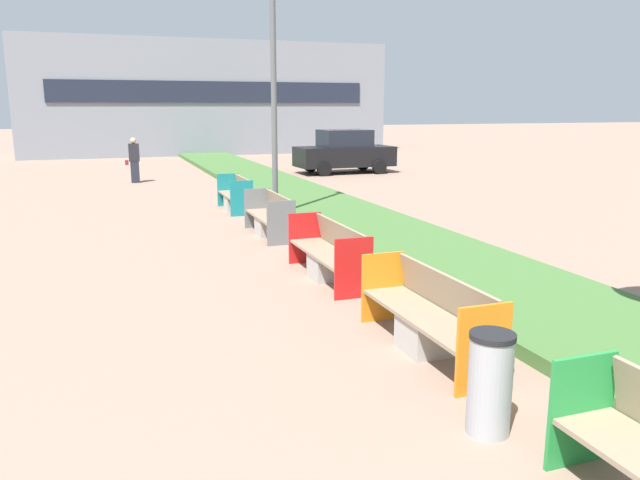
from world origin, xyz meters
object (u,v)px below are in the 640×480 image
Objects in this scene: bench_orange_frame at (429,321)px; bench_grey_frame at (270,220)px; litter_bin at (490,383)px; street_lamp_post at (273,43)px; bench_teal_frame at (236,198)px; pedestrian_walking at (134,160)px; parked_car_distant at (345,152)px; bench_red_frame at (329,257)px.

bench_orange_frame is 1.14× the size of bench_grey_frame.
street_lamp_post reaches higher than litter_bin.
bench_teal_frame is 1.11× the size of pedestrian_walking.
litter_bin is (-0.43, -12.67, 0.11)m from bench_teal_frame.
parked_car_distant reaches higher than bench_grey_frame.
bench_orange_frame and bench_teal_frame have the same top height.
bench_grey_frame reaches higher than litter_bin.
bench_grey_frame is 9.03m from litter_bin.
bench_red_frame and bench_teal_frame have the same top height.
parked_car_distant is at bearing 51.58° from bench_teal_frame.
bench_orange_frame is at bearing -90.00° from bench_red_frame.
pedestrian_walking is 8.82m from parked_car_distant.
bench_orange_frame is 10.81m from bench_teal_frame.
pedestrian_walking is at bearing 98.54° from bench_red_frame.
street_lamp_post reaches higher than bench_orange_frame.
bench_orange_frame is 1.00× the size of bench_red_frame.
bench_teal_frame is (-0.00, 3.65, -0.01)m from bench_grey_frame.
bench_orange_frame is at bearing -93.91° from street_lamp_post.
parked_car_distant reaches higher than bench_teal_frame.
pedestrian_walking reaches higher than bench_red_frame.
bench_teal_frame is 12.68m from litter_bin.
bench_teal_frame is 0.44× the size of parked_car_distant.
bench_teal_frame is at bearing 90.05° from bench_grey_frame.
bench_orange_frame is 20.16m from parked_car_distant.
bench_red_frame is at bearing -81.46° from pedestrian_walking.
bench_grey_frame is 0.27× the size of street_lamp_post.
litter_bin is at bearing -84.85° from pedestrian_walking.
litter_bin is at bearing -103.10° from bench_orange_frame.
bench_teal_frame is (-0.01, 10.81, -0.02)m from bench_orange_frame.
litter_bin is at bearing -110.04° from parked_car_distant.
bench_grey_frame is at bearing 87.28° from litter_bin.
pedestrian_walking reaches higher than bench_grey_frame.
litter_bin is (-0.43, -9.02, 0.10)m from bench_grey_frame.
bench_grey_frame is 11.52m from pedestrian_walking.
pedestrian_walking is at bearing 95.15° from litter_bin.
parked_car_distant is (6.54, 11.90, 0.54)m from bench_grey_frame.
bench_grey_frame is 1.24× the size of pedestrian_walking.
pedestrian_walking is (-2.87, 9.54, -3.47)m from street_lamp_post.
litter_bin is at bearing -91.92° from bench_teal_frame.
bench_orange_frame is at bearing -89.97° from bench_teal_frame.
bench_orange_frame is 1.27× the size of bench_teal_frame.
bench_orange_frame is at bearing -110.54° from parked_car_distant.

